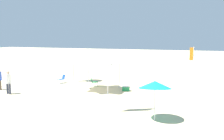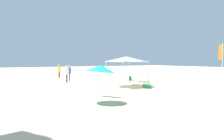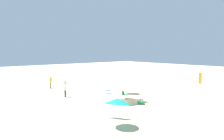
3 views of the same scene
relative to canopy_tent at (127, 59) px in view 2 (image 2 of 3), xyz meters
The scene contains 10 objects.
ground 3.32m from the canopy_tent, ahead, with size 120.00×120.00×0.10m, color beige.
canopy_tent is the anchor object (origin of this frame).
beach_umbrella 8.44m from the canopy_tent, 134.82° to the left, with size 1.85×1.87×2.29m.
folding_chair_near_cooler 2.58m from the canopy_tent, 54.30° to the right, with size 0.77×0.71×0.82m.
folding_chair_right_of_tent 5.16m from the canopy_tent, 21.06° to the right, with size 0.78×0.81×0.82m.
cooler_box 3.36m from the canopy_tent, 168.62° to the right, with size 0.69×0.54×0.40m.
banner_flag 8.20m from the canopy_tent, 156.86° to the right, with size 0.36×0.06×3.68m.
person_watching_sky 13.18m from the canopy_tent, 10.55° to the left, with size 0.45×0.44×1.85m.
person_beachcomber 7.23m from the canopy_tent, 31.96° to the left, with size 0.49×0.45×1.87m.
person_kite_handler 8.46m from the canopy_tent, 19.32° to the left, with size 0.47×0.43×1.83m.
Camera 2 is at (-19.37, 12.36, 2.43)m, focal length 35.63 mm.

